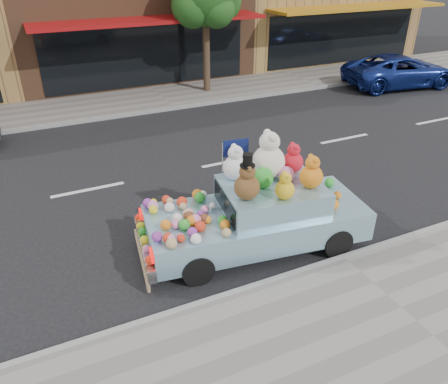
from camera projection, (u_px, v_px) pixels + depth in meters
ground at (231, 161)px, 12.42m from camera, size 120.00×120.00×0.00m
near_sidewalk at (401, 310)px, 7.25m from camera, size 60.00×3.00×0.12m
far_sidewalk at (161, 97)px, 17.54m from camera, size 60.00×3.00×0.12m
near_kerb at (343, 259)px, 8.43m from camera, size 60.00×0.12×0.13m
far_kerb at (174, 108)px, 16.35m from camera, size 60.00×0.12×0.13m
car_blue at (400, 71)px, 18.83m from camera, size 5.14×2.96×1.35m
art_car at (257, 211)px, 8.56m from camera, size 4.67×2.32×2.30m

